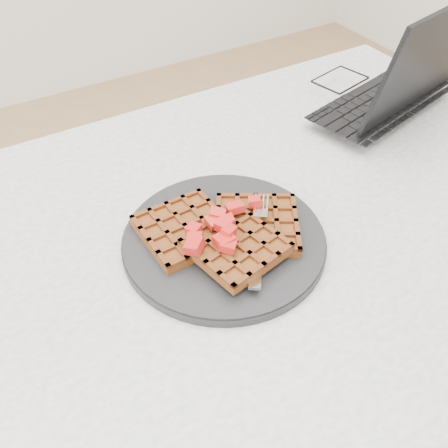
% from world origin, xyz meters
% --- Properties ---
extents(ground, '(4.00, 4.00, 0.00)m').
position_xyz_m(ground, '(0.00, 0.00, 0.00)').
color(ground, tan).
rests_on(ground, ground).
extents(table, '(1.20, 0.80, 0.75)m').
position_xyz_m(table, '(0.00, 0.00, 0.64)').
color(table, silver).
rests_on(table, ground).
extents(plate, '(0.30, 0.30, 0.02)m').
position_xyz_m(plate, '(-0.06, -0.02, 0.76)').
color(plate, black).
rests_on(plate, table).
extents(waffles, '(0.24, 0.20, 0.03)m').
position_xyz_m(waffles, '(-0.06, -0.02, 0.78)').
color(waffles, brown).
rests_on(waffles, plate).
extents(strawberry_pile, '(0.15, 0.15, 0.02)m').
position_xyz_m(strawberry_pile, '(-0.06, -0.02, 0.80)').
color(strawberry_pile, '#A70100').
rests_on(strawberry_pile, waffles).
extents(fork, '(0.13, 0.16, 0.02)m').
position_xyz_m(fork, '(-0.03, -0.05, 0.77)').
color(fork, silver).
rests_on(fork, plate).
extents(laptop, '(0.39, 0.32, 0.24)m').
position_xyz_m(laptop, '(0.41, 0.17, 0.79)').
color(laptop, black).
rests_on(laptop, table).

